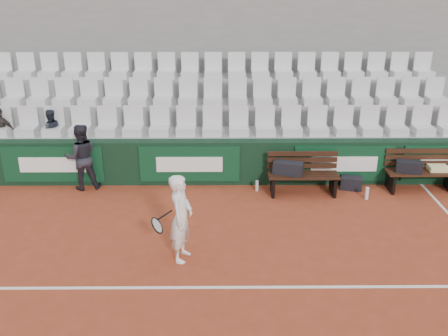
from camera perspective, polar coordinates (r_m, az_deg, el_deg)
ground at (r=7.83m, az=-4.01°, el=-13.49°), size 80.00×80.00×0.00m
court_baseline at (r=7.83m, az=-4.01°, el=-13.47°), size 18.00×0.06×0.01m
back_barrier at (r=11.12m, az=-2.53°, el=0.68°), size 18.00×0.34×1.00m
grandstand_tier_front at (r=11.72m, az=-2.76°, el=1.80°), size 18.00×0.95×1.00m
grandstand_tier_mid at (r=12.54m, az=-2.61°, el=4.27°), size 18.00×0.95×1.45m
grandstand_tier_back at (r=13.39m, az=-2.49°, el=6.42°), size 18.00×0.95×1.90m
grandstand_rear_wall at (r=13.72m, az=-2.48°, el=12.16°), size 18.00×0.30×4.40m
seat_row_front at (r=11.30m, az=-2.87°, el=5.38°), size 11.90×0.44×0.63m
seat_row_mid at (r=12.10m, az=-2.73°, el=8.71°), size 11.90×0.44×0.63m
seat_row_back at (r=12.93m, az=-2.60°, el=11.62°), size 11.90×0.44×0.63m
bench_left at (r=10.81m, az=8.99°, el=-1.82°), size 1.50×0.56×0.45m
bench_right at (r=11.64m, az=21.53°, el=-1.38°), size 1.50×0.56×0.45m
sports_bag_left at (r=10.66m, az=7.33°, el=-0.00°), size 0.67×0.44×0.26m
sports_bag_right at (r=11.38m, az=20.37°, el=0.14°), size 0.57×0.38×0.24m
towel at (r=11.72m, az=23.24°, el=-0.02°), size 0.40×0.29×0.11m
sports_bag_ground at (r=11.29m, az=14.34°, el=-1.67°), size 0.51×0.37×0.28m
water_bottle_near at (r=10.88m, az=3.79°, el=-2.02°), size 0.07×0.07×0.24m
water_bottle_far at (r=10.89m, az=16.02°, el=-2.80°), size 0.07×0.07×0.26m
tennis_player at (r=8.17m, az=-4.94°, el=-5.73°), size 0.73×0.62×1.51m
ball_kid at (r=11.19m, az=-15.95°, el=1.21°), size 0.83×0.72×1.46m
spectator_c at (r=11.92m, az=-19.42°, el=6.02°), size 0.60×0.54×1.02m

